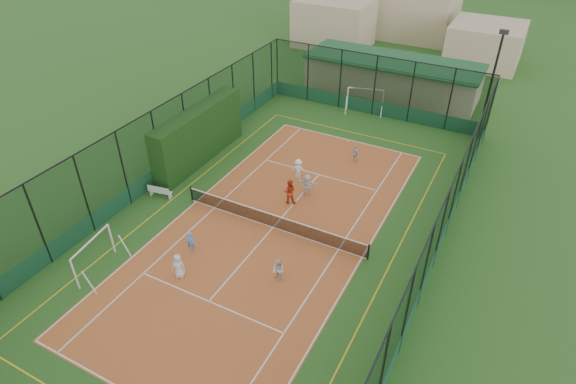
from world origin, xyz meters
name	(u,v)px	position (x,y,z in m)	size (l,w,h in m)	color
ground	(273,228)	(0.00, 0.00, 0.00)	(300.00, 300.00, 0.00)	#2A581E
court_slab	(273,227)	(0.00, 0.00, 0.01)	(11.17, 23.97, 0.01)	#A34A24
tennis_net	(273,220)	(0.00, 0.00, 0.53)	(11.67, 0.12, 1.06)	black
perimeter_fence	(272,192)	(0.00, 0.00, 2.50)	(18.12, 34.12, 5.00)	black
floodlight_ne	(490,88)	(8.60, 16.60, 4.12)	(0.60, 0.26, 8.25)	black
clubhouse	(392,76)	(0.00, 22.00, 1.57)	(15.20, 7.20, 3.15)	tan
hedge_left	(199,135)	(-8.30, 4.42, 1.91)	(1.31, 8.71, 3.81)	black
white_bench	(160,191)	(-7.80, -0.57, 0.43)	(1.53, 0.42, 0.86)	white
futsal_goal_near	(94,256)	(-6.41, -7.26, 0.96)	(0.86, 2.97, 1.92)	white
futsal_goal_far	(365,100)	(-0.81, 17.32, 0.98)	(3.04, 0.88, 1.96)	white
child_near_left	(178,266)	(-2.30, -5.68, 0.72)	(0.69, 0.45, 1.42)	silver
child_near_mid	(191,242)	(-2.96, -3.78, 0.61)	(0.44, 0.29, 1.21)	#527EE9
child_near_right	(278,271)	(2.31, -3.60, 0.69)	(0.66, 0.52, 1.36)	silver
child_far_left	(298,169)	(-1.09, 5.43, 0.71)	(0.90, 0.52, 1.39)	white
child_far_right	(355,154)	(1.53, 9.14, 0.65)	(0.75, 0.31, 1.29)	silver
child_far_back	(307,184)	(0.26, 3.96, 0.74)	(1.35, 0.43, 1.46)	white
coach	(289,191)	(-0.30, 2.64, 0.83)	(0.80, 0.62, 1.65)	#B93013
tennis_balls	(285,211)	(-0.09, 1.69, 0.04)	(3.86, 1.53, 0.07)	#CCE033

